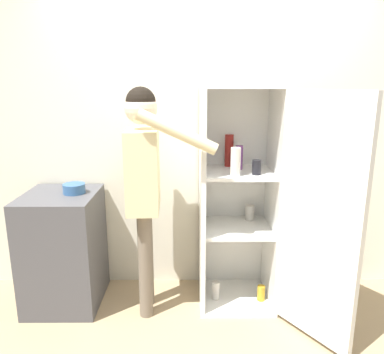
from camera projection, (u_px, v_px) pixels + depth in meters
The scene contains 6 objects.
ground_plane at pixel (212, 354), 2.45m from camera, with size 12.00×12.00×0.00m, color tan.
wall_back at pixel (207, 139), 3.09m from camera, with size 7.00×0.06×2.55m.
refrigerator at pixel (254, 201), 2.80m from camera, with size 0.94×1.04×1.72m.
person at pixel (144, 173), 2.68m from camera, with size 0.64×0.53×1.70m.
counter at pixel (64, 249), 2.94m from camera, with size 0.55×0.60×0.90m.
bowl at pixel (74, 189), 2.85m from camera, with size 0.17×0.17×0.07m.
Camera 1 is at (-0.14, -2.09, 1.72)m, focal length 35.00 mm.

